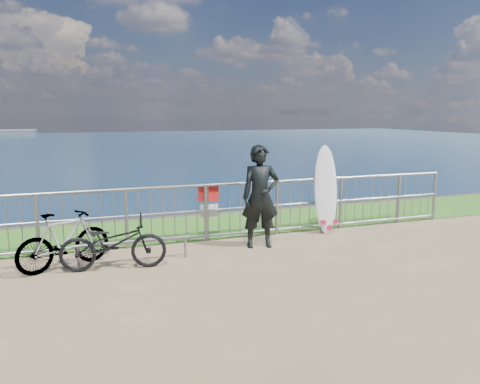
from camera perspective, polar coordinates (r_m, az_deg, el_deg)
name	(u,v)px	position (r m, az deg, el deg)	size (l,w,h in m)	color
grass_strip	(215,225)	(10.36, -3.12, -4.10)	(120.00, 120.00, 0.00)	#2B651B
railing	(231,210)	(9.22, -1.14, -2.20)	(10.06, 0.10, 1.13)	gray
surfer	(260,197)	(8.59, 2.50, -0.57)	(0.69, 0.45, 1.90)	black
surfboard	(326,193)	(9.84, 10.42, -0.06)	(0.57, 0.53, 1.82)	white
bicycle_near	(113,243)	(7.71, -15.19, -6.03)	(0.58, 1.65, 0.87)	black
bicycle_far	(64,240)	(8.01, -20.66, -5.51)	(0.44, 1.55, 0.93)	black
bike_rack	(133,244)	(7.97, -12.87, -6.18)	(1.94, 0.05, 0.40)	gray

